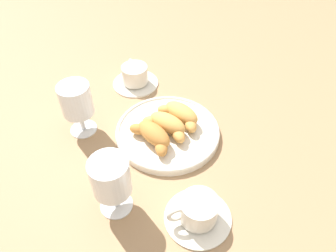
% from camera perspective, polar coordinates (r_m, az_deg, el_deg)
% --- Properties ---
extents(ground_plane, '(2.20, 2.20, 0.00)m').
position_cam_1_polar(ground_plane, '(0.79, 0.37, -1.98)').
color(ground_plane, '#997551').
extents(pastry_plate, '(0.26, 0.26, 0.02)m').
position_cam_1_polar(pastry_plate, '(0.79, 0.00, -0.98)').
color(pastry_plate, silver).
rests_on(pastry_plate, ground_plane).
extents(croissant_large, '(0.14, 0.08, 0.04)m').
position_cam_1_polar(croissant_large, '(0.79, 2.32, 2.24)').
color(croissant_large, '#D6994C').
rests_on(croissant_large, pastry_plate).
extents(croissant_small, '(0.13, 0.09, 0.04)m').
position_cam_1_polar(croissant_small, '(0.76, -0.14, 0.37)').
color(croissant_small, '#D6994C').
rests_on(croissant_small, pastry_plate).
extents(croissant_extra, '(0.14, 0.07, 0.04)m').
position_cam_1_polar(croissant_extra, '(0.74, -2.84, -1.58)').
color(croissant_extra, '#BC7A38').
rests_on(croissant_extra, pastry_plate).
extents(coffee_cup_near, '(0.14, 0.14, 0.06)m').
position_cam_1_polar(coffee_cup_near, '(0.94, -6.06, 8.99)').
color(coffee_cup_near, silver).
rests_on(coffee_cup_near, ground_plane).
extents(coffee_cup_far, '(0.14, 0.14, 0.06)m').
position_cam_1_polar(coffee_cup_far, '(0.64, 5.48, -15.33)').
color(coffee_cup_far, silver).
rests_on(coffee_cup_far, ground_plane).
extents(juice_glass_left, '(0.08, 0.08, 0.14)m').
position_cam_1_polar(juice_glass_left, '(0.78, -16.38, 4.25)').
color(juice_glass_left, white).
rests_on(juice_glass_left, ground_plane).
extents(juice_glass_right, '(0.08, 0.08, 0.14)m').
position_cam_1_polar(juice_glass_right, '(0.60, -10.38, -9.54)').
color(juice_glass_right, white).
rests_on(juice_glass_right, ground_plane).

